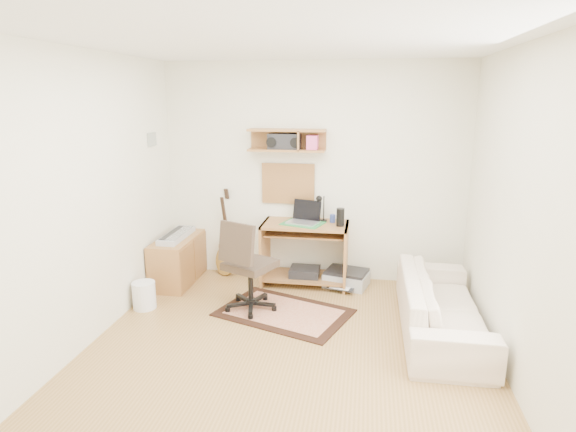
% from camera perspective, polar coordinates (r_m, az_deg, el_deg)
% --- Properties ---
extents(floor, '(3.60, 4.00, 0.01)m').
position_cam_1_polar(floor, '(4.38, -0.30, -16.31)').
color(floor, '#A67C45').
rests_on(floor, ground).
extents(ceiling, '(3.60, 4.00, 0.01)m').
position_cam_1_polar(ceiling, '(3.81, -0.35, 20.01)').
color(ceiling, white).
rests_on(ceiling, ground).
extents(back_wall, '(3.60, 0.01, 2.60)m').
position_cam_1_polar(back_wall, '(5.84, 2.98, 5.03)').
color(back_wall, '#EDE8CE').
rests_on(back_wall, ground).
extents(left_wall, '(0.01, 4.00, 2.60)m').
position_cam_1_polar(left_wall, '(4.55, -23.36, 1.34)').
color(left_wall, '#EDE8CE').
rests_on(left_wall, ground).
extents(right_wall, '(0.01, 4.00, 2.60)m').
position_cam_1_polar(right_wall, '(4.01, 26.00, -0.49)').
color(right_wall, '#EDE8CE').
rests_on(right_wall, ground).
extents(wall_shelf, '(0.90, 0.25, 0.26)m').
position_cam_1_polar(wall_shelf, '(5.71, -0.15, 8.88)').
color(wall_shelf, '#A56F3A').
rests_on(wall_shelf, back_wall).
extents(cork_board, '(0.64, 0.03, 0.49)m').
position_cam_1_polar(cork_board, '(5.88, 0.02, 3.82)').
color(cork_board, '#AA7F55').
rests_on(cork_board, back_wall).
extents(wall_photo, '(0.02, 0.20, 0.15)m').
position_cam_1_polar(wall_photo, '(5.78, -15.66, 8.64)').
color(wall_photo, '#4C8CBF').
rests_on(wall_photo, left_wall).
extents(desk, '(1.00, 0.55, 0.75)m').
position_cam_1_polar(desk, '(5.80, 1.99, -4.45)').
color(desk, '#A56F3A').
rests_on(desk, floor).
extents(laptop, '(0.43, 0.43, 0.26)m').
position_cam_1_polar(laptop, '(5.64, 1.75, 0.39)').
color(laptop, silver).
rests_on(laptop, desk).
extents(speaker, '(0.09, 0.09, 0.21)m').
position_cam_1_polar(speaker, '(5.58, 6.15, -0.14)').
color(speaker, black).
rests_on(speaker, desk).
extents(desk_lamp, '(0.10, 0.10, 0.31)m').
position_cam_1_polar(desk_lamp, '(5.76, 4.21, 0.91)').
color(desk_lamp, black).
rests_on(desk_lamp, desk).
extents(pencil_cup, '(0.07, 0.07, 0.10)m').
position_cam_1_polar(pencil_cup, '(5.74, 5.25, -0.28)').
color(pencil_cup, '#2E408A').
rests_on(pencil_cup, desk).
extents(boombox, '(0.38, 0.17, 0.19)m').
position_cam_1_polar(boombox, '(5.71, -0.42, 8.68)').
color(boombox, black).
rests_on(boombox, wall_shelf).
extents(rug, '(1.51, 1.25, 0.02)m').
position_cam_1_polar(rug, '(5.16, -0.47, -11.23)').
color(rug, beige).
rests_on(rug, floor).
extents(task_chair, '(0.67, 0.67, 1.00)m').
position_cam_1_polar(task_chair, '(5.08, -4.44, -5.70)').
color(task_chair, '#35291F').
rests_on(task_chair, floor).
extents(cabinet, '(0.40, 0.90, 0.55)m').
position_cam_1_polar(cabinet, '(6.04, -12.77, -5.03)').
color(cabinet, '#A56F3A').
rests_on(cabinet, floor).
extents(music_keyboard, '(0.22, 0.70, 0.06)m').
position_cam_1_polar(music_keyboard, '(5.95, -12.93, -2.24)').
color(music_keyboard, '#B2B5BA').
rests_on(music_keyboard, cabinet).
extents(guitar, '(0.34, 0.28, 1.09)m').
position_cam_1_polar(guitar, '(6.08, -7.38, -1.99)').
color(guitar, olive).
rests_on(guitar, floor).
extents(waste_basket, '(0.28, 0.28, 0.29)m').
position_cam_1_polar(waste_basket, '(5.44, -16.51, -8.89)').
color(waste_basket, white).
rests_on(waste_basket, floor).
extents(printer, '(0.57, 0.49, 0.18)m').
position_cam_1_polar(printer, '(5.87, 6.86, -7.32)').
color(printer, '#A5A8AA').
rests_on(printer, floor).
extents(sofa, '(0.54, 1.85, 0.72)m').
position_cam_1_polar(sofa, '(4.87, 17.61, -8.94)').
color(sofa, beige).
rests_on(sofa, floor).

